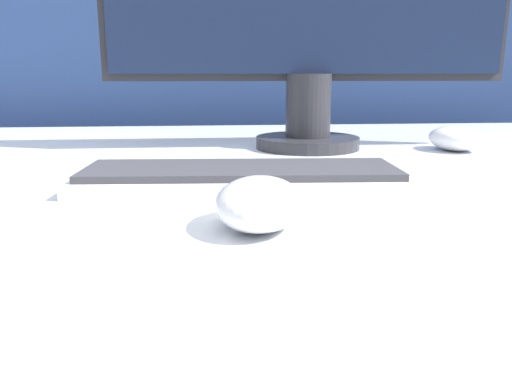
# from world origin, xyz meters

# --- Properties ---
(partition_panel) EXTENTS (5.00, 0.03, 1.44)m
(partition_panel) POSITION_xyz_m (0.00, 0.73, 0.72)
(partition_panel) COLOR navy
(partition_panel) RESTS_ON ground_plane
(computer_mouse_near) EXTENTS (0.09, 0.11, 0.04)m
(computer_mouse_near) POSITION_xyz_m (0.03, -0.26, 0.76)
(computer_mouse_near) COLOR white
(computer_mouse_near) RESTS_ON desk
(keyboard) EXTENTS (0.38, 0.14, 0.02)m
(keyboard) POSITION_xyz_m (0.02, -0.10, 0.75)
(keyboard) COLOR silver
(keyboard) RESTS_ON desk
(computer_mouse_far) EXTENTS (0.09, 0.11, 0.04)m
(computer_mouse_far) POSITION_xyz_m (0.40, 0.14, 0.75)
(computer_mouse_far) COLOR white
(computer_mouse_far) RESTS_ON desk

